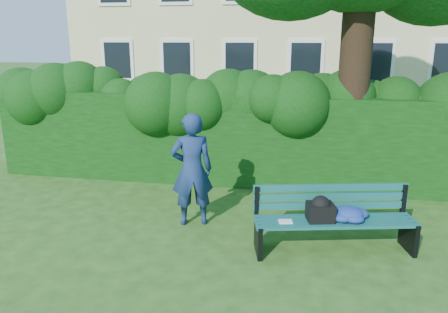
# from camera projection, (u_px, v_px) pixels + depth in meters

# --- Properties ---
(ground) EXTENTS (80.00, 80.00, 0.00)m
(ground) POSITION_uv_depth(u_px,v_px,m) (217.00, 223.00, 6.98)
(ground) COLOR #284817
(ground) RESTS_ON ground
(hedge) EXTENTS (10.00, 1.00, 1.80)m
(hedge) POSITION_uv_depth(u_px,v_px,m) (239.00, 138.00, 8.82)
(hedge) COLOR black
(hedge) RESTS_ON ground
(park_bench) EXTENTS (2.26, 1.04, 0.89)m
(park_bench) POSITION_uv_depth(u_px,v_px,m) (335.00, 216.00, 5.99)
(park_bench) COLOR #0F4E49
(park_bench) RESTS_ON ground
(man_reading) EXTENTS (0.76, 0.62, 1.79)m
(man_reading) POSITION_uv_depth(u_px,v_px,m) (192.00, 170.00, 6.76)
(man_reading) COLOR navy
(man_reading) RESTS_ON ground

